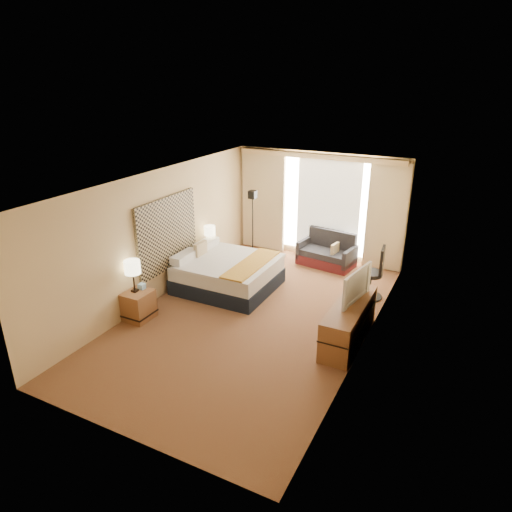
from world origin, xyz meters
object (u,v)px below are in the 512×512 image
at_px(television, 352,284).
at_px(desk_chair, 374,275).
at_px(nightstand_right, 210,260).
at_px(floor_lamp, 253,213).
at_px(bed, 228,273).
at_px(lamp_right, 210,231).
at_px(nightstand_left, 139,305).
at_px(media_dresser, 349,322).
at_px(lamp_left, 132,268).
at_px(loveseat, 327,254).

bearing_deg(television, desk_chair, 9.06).
bearing_deg(nightstand_right, floor_lamp, 54.20).
distance_m(bed, floor_lamp, 1.76).
distance_m(bed, lamp_right, 1.24).
distance_m(nightstand_left, media_dresser, 3.85).
bearing_deg(television, media_dresser, -153.31).
relative_size(bed, floor_lamp, 1.07).
bearing_deg(television, floor_lamp, 64.20).
distance_m(nightstand_left, nightstand_right, 2.50).
bearing_deg(media_dresser, floor_lamp, 142.53).
relative_size(bed, lamp_right, 3.60).
bearing_deg(media_dresser, television, 106.62).
xyz_separation_m(media_dresser, floor_lamp, (-3.06, 2.34, 0.92)).
bearing_deg(lamp_left, lamp_right, 89.37).
distance_m(lamp_left, lamp_right, 2.56).
xyz_separation_m(bed, floor_lamp, (-0.17, 1.49, 0.93)).
height_order(loveseat, floor_lamp, floor_lamp).
distance_m(nightstand_left, floor_lamp, 3.59).
bearing_deg(nightstand_right, lamp_left, -91.31).
bearing_deg(television, lamp_right, 79.99).
distance_m(nightstand_right, television, 3.93).
distance_m(nightstand_right, loveseat, 2.79).
height_order(nightstand_left, lamp_right, lamp_right).
relative_size(media_dresser, lamp_left, 2.93).
bearing_deg(floor_lamp, lamp_left, -101.68).
bearing_deg(floor_lamp, nightstand_left, -100.74).
distance_m(nightstand_left, loveseat, 4.69).
height_order(nightstand_left, lamp_left, lamp_left).
bearing_deg(lamp_right, media_dresser, -22.08).
bearing_deg(desk_chair, television, -97.33).
bearing_deg(media_dresser, nightstand_left, -164.16).
bearing_deg(lamp_right, loveseat, 33.28).
height_order(nightstand_left, bed, bed).
xyz_separation_m(desk_chair, lamp_left, (-3.74, -2.84, 0.53)).
height_order(media_dresser, television, television).
bearing_deg(nightstand_left, lamp_right, 90.65).
bearing_deg(lamp_right, bed, -38.31).
bearing_deg(floor_lamp, television, -35.88).
bearing_deg(loveseat, lamp_left, -111.62).
height_order(media_dresser, bed, bed).
height_order(bed, television, television).
xyz_separation_m(nightstand_right, lamp_right, (-0.03, 0.06, 0.69)).
relative_size(nightstand_right, bed, 0.29).
xyz_separation_m(bed, lamp_left, (-0.87, -1.90, 0.68)).
distance_m(media_dresser, desk_chair, 1.80).
height_order(nightstand_right, lamp_left, lamp_left).
distance_m(media_dresser, loveseat, 3.35).
distance_m(loveseat, floor_lamp, 2.05).
height_order(media_dresser, lamp_right, lamp_right).
xyz_separation_m(loveseat, television, (1.36, -2.87, 0.71)).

